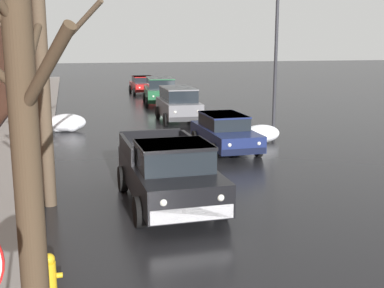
{
  "coord_description": "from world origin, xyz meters",
  "views": [
    {
      "loc": [
        -3.93,
        -2.89,
        4.16
      ],
      "look_at": [
        -0.64,
        10.1,
        1.39
      ],
      "focal_mm": 46.28,
      "sensor_mm": 36.0,
      "label": 1
    }
  ],
  "objects_px": {
    "suv_grey_parked_kerbside_mid": "(178,103)",
    "suv_green_parked_far_down_block": "(160,90)",
    "bare_tree_second_along_sidewalk": "(43,65)",
    "sedan_red_queued_behind_truck": "(143,85)",
    "street_lamp_post": "(276,60)",
    "bare_tree_at_the_corner": "(21,134)",
    "pickup_truck_black_approaching_near_lane": "(169,172)",
    "sedan_darkblue_parked_kerbside_close": "(225,131)",
    "fire_hydrant": "(50,273)"
  },
  "relations": [
    {
      "from": "bare_tree_at_the_corner",
      "to": "pickup_truck_black_approaching_near_lane",
      "type": "relative_size",
      "value": 1.26
    },
    {
      "from": "bare_tree_at_the_corner",
      "to": "suv_grey_parked_kerbside_mid",
      "type": "relative_size",
      "value": 1.43
    },
    {
      "from": "suv_green_parked_far_down_block",
      "to": "pickup_truck_black_approaching_near_lane",
      "type": "bearing_deg",
      "value": -99.97
    },
    {
      "from": "sedan_red_queued_behind_truck",
      "to": "suv_grey_parked_kerbside_mid",
      "type": "bearing_deg",
      "value": -91.51
    },
    {
      "from": "suv_green_parked_far_down_block",
      "to": "sedan_red_queued_behind_truck",
      "type": "distance_m",
      "value": 7.5
    },
    {
      "from": "suv_green_parked_far_down_block",
      "to": "sedan_darkblue_parked_kerbside_close",
      "type": "bearing_deg",
      "value": -90.8
    },
    {
      "from": "bare_tree_second_along_sidewalk",
      "to": "street_lamp_post",
      "type": "xyz_separation_m",
      "value": [
        9.15,
        6.9,
        -0.19
      ]
    },
    {
      "from": "bare_tree_second_along_sidewalk",
      "to": "bare_tree_at_the_corner",
      "type": "bearing_deg",
      "value": -90.72
    },
    {
      "from": "bare_tree_second_along_sidewalk",
      "to": "suv_grey_parked_kerbside_mid",
      "type": "relative_size",
      "value": 1.65
    },
    {
      "from": "suv_grey_parked_kerbside_mid",
      "to": "street_lamp_post",
      "type": "height_order",
      "value": "street_lamp_post"
    },
    {
      "from": "suv_green_parked_far_down_block",
      "to": "bare_tree_at_the_corner",
      "type": "bearing_deg",
      "value": -104.35
    },
    {
      "from": "suv_grey_parked_kerbside_mid",
      "to": "suv_green_parked_far_down_block",
      "type": "relative_size",
      "value": 0.92
    },
    {
      "from": "bare_tree_second_along_sidewalk",
      "to": "fire_hydrant",
      "type": "height_order",
      "value": "bare_tree_second_along_sidewalk"
    },
    {
      "from": "sedan_darkblue_parked_kerbside_close",
      "to": "fire_hydrant",
      "type": "relative_size",
      "value": 6.09
    },
    {
      "from": "pickup_truck_black_approaching_near_lane",
      "to": "suv_grey_parked_kerbside_mid",
      "type": "bearing_deg",
      "value": 76.35
    },
    {
      "from": "bare_tree_second_along_sidewalk",
      "to": "sedan_red_queued_behind_truck",
      "type": "distance_m",
      "value": 28.42
    },
    {
      "from": "bare_tree_second_along_sidewalk",
      "to": "fire_hydrant",
      "type": "distance_m",
      "value": 5.72
    },
    {
      "from": "sedan_darkblue_parked_kerbside_close",
      "to": "street_lamp_post",
      "type": "relative_size",
      "value": 0.71
    },
    {
      "from": "pickup_truck_black_approaching_near_lane",
      "to": "fire_hydrant",
      "type": "bearing_deg",
      "value": -125.57
    },
    {
      "from": "pickup_truck_black_approaching_near_lane",
      "to": "fire_hydrant",
      "type": "xyz_separation_m",
      "value": [
        -2.86,
        -4.01,
        -0.52
      ]
    },
    {
      "from": "sedan_darkblue_parked_kerbside_close",
      "to": "pickup_truck_black_approaching_near_lane",
      "type": "bearing_deg",
      "value": -119.93
    },
    {
      "from": "sedan_red_queued_behind_truck",
      "to": "street_lamp_post",
      "type": "distance_m",
      "value": 20.92
    },
    {
      "from": "sedan_darkblue_parked_kerbside_close",
      "to": "fire_hydrant",
      "type": "height_order",
      "value": "sedan_darkblue_parked_kerbside_close"
    },
    {
      "from": "bare_tree_second_along_sidewalk",
      "to": "suv_grey_parked_kerbside_mid",
      "type": "distance_m",
      "value": 14.31
    },
    {
      "from": "bare_tree_second_along_sidewalk",
      "to": "sedan_red_queued_behind_truck",
      "type": "bearing_deg",
      "value": 76.51
    },
    {
      "from": "suv_green_parked_far_down_block",
      "to": "street_lamp_post",
      "type": "distance_m",
      "value": 13.56
    },
    {
      "from": "sedan_darkblue_parked_kerbside_close",
      "to": "suv_green_parked_far_down_block",
      "type": "bearing_deg",
      "value": 89.2
    },
    {
      "from": "bare_tree_second_along_sidewalk",
      "to": "sedan_darkblue_parked_kerbside_close",
      "type": "relative_size",
      "value": 1.66
    },
    {
      "from": "bare_tree_second_along_sidewalk",
      "to": "suv_grey_parked_kerbside_mid",
      "type": "xyz_separation_m",
      "value": [
        6.2,
        12.63,
        -2.61
      ]
    },
    {
      "from": "pickup_truck_black_approaching_near_lane",
      "to": "suv_grey_parked_kerbside_mid",
      "type": "relative_size",
      "value": 1.13
    },
    {
      "from": "suv_grey_parked_kerbside_mid",
      "to": "pickup_truck_black_approaching_near_lane",
      "type": "bearing_deg",
      "value": -103.65
    },
    {
      "from": "bare_tree_at_the_corner",
      "to": "pickup_truck_black_approaching_near_lane",
      "type": "bearing_deg",
      "value": 60.63
    },
    {
      "from": "fire_hydrant",
      "to": "street_lamp_post",
      "type": "bearing_deg",
      "value": 52.07
    },
    {
      "from": "bare_tree_second_along_sidewalk",
      "to": "pickup_truck_black_approaching_near_lane",
      "type": "relative_size",
      "value": 1.46
    },
    {
      "from": "sedan_red_queued_behind_truck",
      "to": "fire_hydrant",
      "type": "xyz_separation_m",
      "value": [
        -6.5,
        -32.2,
        -0.4
      ]
    },
    {
      "from": "bare_tree_at_the_corner",
      "to": "street_lamp_post",
      "type": "bearing_deg",
      "value": 54.65
    },
    {
      "from": "sedan_red_queued_behind_truck",
      "to": "pickup_truck_black_approaching_near_lane",
      "type": "bearing_deg",
      "value": -97.34
    },
    {
      "from": "bare_tree_at_the_corner",
      "to": "street_lamp_post",
      "type": "xyz_separation_m",
      "value": [
        9.23,
        13.01,
        0.42
      ]
    },
    {
      "from": "bare_tree_at_the_corner",
      "to": "suv_grey_parked_kerbside_mid",
      "type": "height_order",
      "value": "bare_tree_at_the_corner"
    },
    {
      "from": "bare_tree_at_the_corner",
      "to": "pickup_truck_black_approaching_near_lane",
      "type": "height_order",
      "value": "bare_tree_at_the_corner"
    },
    {
      "from": "bare_tree_at_the_corner",
      "to": "sedan_red_queued_behind_truck",
      "type": "bearing_deg",
      "value": 78.77
    },
    {
      "from": "fire_hydrant",
      "to": "street_lamp_post",
      "type": "height_order",
      "value": "street_lamp_post"
    },
    {
      "from": "suv_green_parked_far_down_block",
      "to": "suv_grey_parked_kerbside_mid",
      "type": "bearing_deg",
      "value": -93.11
    },
    {
      "from": "sedan_red_queued_behind_truck",
      "to": "fire_hydrant",
      "type": "height_order",
      "value": "sedan_red_queued_behind_truck"
    },
    {
      "from": "bare_tree_second_along_sidewalk",
      "to": "street_lamp_post",
      "type": "height_order",
      "value": "bare_tree_second_along_sidewalk"
    },
    {
      "from": "suv_grey_parked_kerbside_mid",
      "to": "fire_hydrant",
      "type": "xyz_separation_m",
      "value": [
        -6.1,
        -17.34,
        -0.63
      ]
    },
    {
      "from": "pickup_truck_black_approaching_near_lane",
      "to": "sedan_red_queued_behind_truck",
      "type": "relative_size",
      "value": 1.26
    },
    {
      "from": "suv_grey_parked_kerbside_mid",
      "to": "fire_hydrant",
      "type": "relative_size",
      "value": 6.13
    },
    {
      "from": "suv_green_parked_far_down_block",
      "to": "sedan_red_queued_behind_truck",
      "type": "height_order",
      "value": "suv_green_parked_far_down_block"
    },
    {
      "from": "sedan_red_queued_behind_truck",
      "to": "bare_tree_second_along_sidewalk",
      "type": "bearing_deg",
      "value": -103.49
    }
  ]
}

